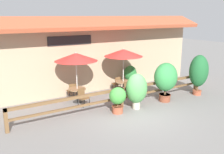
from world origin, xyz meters
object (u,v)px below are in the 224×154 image
at_px(chair_near_streetside, 83,97).
at_px(chair_middle_streetside, 128,89).
at_px(potted_plant_entrance_palm, 199,72).
at_px(potted_plant_small_flowering, 118,98).
at_px(chair_near_wallside, 72,90).
at_px(patio_umbrella_middle, 124,53).
at_px(dining_table_middle, 123,84).
at_px(chair_middle_wallside, 117,83).
at_px(potted_plant_broad_leaf, 166,78).
at_px(potted_plant_corner_fern, 130,75).
at_px(potted_plant_tall_tropical, 137,89).
at_px(dining_table_near, 77,91).
at_px(patio_umbrella_near, 76,57).

distance_m(chair_near_streetside, chair_middle_streetside, 2.64).
height_order(chair_middle_streetside, potted_plant_entrance_palm, potted_plant_entrance_palm).
bearing_deg(potted_plant_small_flowering, chair_near_wallside, 108.67).
distance_m(patio_umbrella_middle, dining_table_middle, 1.73).
height_order(chair_near_streetside, chair_near_wallside, same).
height_order(chair_near_wallside, chair_middle_wallside, same).
height_order(chair_near_streetside, patio_umbrella_middle, patio_umbrella_middle).
xyz_separation_m(potted_plant_broad_leaf, potted_plant_corner_fern, (-0.09, 2.92, -0.43)).
relative_size(chair_near_streetside, potted_plant_tall_tropical, 0.50).
bearing_deg(potted_plant_entrance_palm, chair_middle_streetside, 154.76).
relative_size(patio_umbrella_middle, potted_plant_tall_tropical, 1.51).
relative_size(dining_table_near, potted_plant_corner_fern, 0.64).
bearing_deg(patio_umbrella_near, chair_middle_wallside, 12.29).
height_order(potted_plant_entrance_palm, potted_plant_corner_fern, potted_plant_entrance_palm).
bearing_deg(potted_plant_corner_fern, potted_plant_tall_tropical, -120.66).
distance_m(chair_middle_wallside, potted_plant_tall_tropical, 3.01).
xyz_separation_m(patio_umbrella_near, potted_plant_broad_leaf, (3.86, -2.19, -1.10)).
height_order(patio_umbrella_near, potted_plant_entrance_palm, patio_umbrella_near).
height_order(dining_table_near, potted_plant_small_flowering, potted_plant_small_flowering).
bearing_deg(chair_middle_streetside, potted_plant_small_flowering, -147.73).
distance_m(dining_table_middle, chair_middle_streetside, 0.66).
distance_m(dining_table_near, chair_middle_streetside, 2.74).
bearing_deg(dining_table_middle, chair_middle_wallside, 89.95).
bearing_deg(chair_middle_wallside, potted_plant_tall_tropical, 73.67).
bearing_deg(dining_table_middle, dining_table_near, 179.03).
height_order(potted_plant_tall_tropical, potted_plant_corner_fern, potted_plant_tall_tropical).
bearing_deg(potted_plant_tall_tropical, potted_plant_small_flowering, 179.88).
bearing_deg(chair_near_wallside, patio_umbrella_near, 93.06).
relative_size(potted_plant_entrance_palm, potted_plant_small_flowering, 1.86).
bearing_deg(potted_plant_tall_tropical, dining_table_near, 131.23).
bearing_deg(chair_middle_streetside, dining_table_middle, 71.22).
height_order(chair_near_streetside, potted_plant_entrance_palm, potted_plant_entrance_palm).
bearing_deg(dining_table_middle, chair_near_streetside, -167.90).
bearing_deg(potted_plant_small_flowering, potted_plant_broad_leaf, 1.59).
xyz_separation_m(chair_near_wallside, chair_middle_streetside, (2.68, -1.32, 0.00)).
relative_size(chair_middle_wallside, potted_plant_tall_tropical, 0.50).
height_order(patio_umbrella_middle, chair_middle_wallside, patio_umbrella_middle).
distance_m(dining_table_near, dining_table_middle, 2.74).
xyz_separation_m(dining_table_middle, potted_plant_corner_fern, (1.03, 0.78, 0.20)).
height_order(patio_umbrella_middle, potted_plant_corner_fern, patio_umbrella_middle).
xyz_separation_m(chair_middle_wallside, potted_plant_corner_fern, (1.03, 0.13, 0.31)).
xyz_separation_m(chair_middle_wallside, potted_plant_tall_tropical, (-0.75, -2.87, 0.49)).
bearing_deg(dining_table_middle, potted_plant_broad_leaf, -62.43).
xyz_separation_m(dining_table_near, chair_middle_wallside, (2.74, 0.60, -0.11)).
xyz_separation_m(chair_middle_wallside, potted_plant_entrance_palm, (3.38, -2.93, 0.85)).
bearing_deg(potted_plant_tall_tropical, potted_plant_entrance_palm, -0.80).
distance_m(chair_near_streetside, potted_plant_broad_leaf, 4.22).
xyz_separation_m(chair_near_streetside, potted_plant_broad_leaf, (3.85, -1.56, 0.74)).
height_order(chair_middle_streetside, potted_plant_corner_fern, potted_plant_corner_fern).
bearing_deg(potted_plant_entrance_palm, potted_plant_corner_fern, 127.57).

